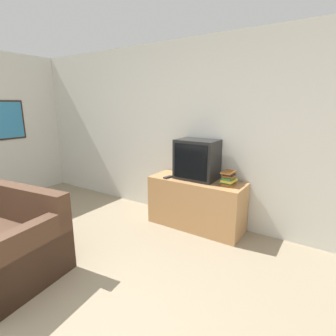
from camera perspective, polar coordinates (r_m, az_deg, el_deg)
name	(u,v)px	position (r m, az deg, el deg)	size (l,w,h in m)	color
wall_back	(179,132)	(4.00, 2.47, 7.84)	(9.00, 0.06, 2.60)	silver
tv_stand	(196,203)	(3.75, 6.12, -7.67)	(1.33, 0.50, 0.69)	tan
television	(197,159)	(3.63, 6.31, 1.87)	(0.56, 0.39, 0.55)	black
book_stack	(229,179)	(3.45, 13.06, -2.26)	(0.19, 0.24, 0.18)	#995623
remote_on_stand	(168,177)	(3.70, -0.02, -1.99)	(0.08, 0.15, 0.02)	#2D2D2D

